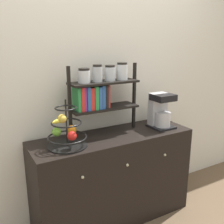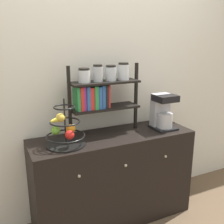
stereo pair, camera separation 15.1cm
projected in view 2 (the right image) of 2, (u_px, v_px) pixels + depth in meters
name	position (u px, v px, depth m)	size (l,w,h in m)	color
wall_back	(100.00, 78.00, 2.41)	(7.00, 0.05, 2.60)	silver
sideboard	(113.00, 178.00, 2.40)	(1.45, 0.48, 0.83)	black
coffee_maker	(163.00, 112.00, 2.44)	(0.20, 0.22, 0.32)	black
fruit_stand	(65.00, 131.00, 2.05)	(0.31, 0.31, 0.38)	black
shelf_hutch	(99.00, 90.00, 2.24)	(0.65, 0.20, 0.62)	black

